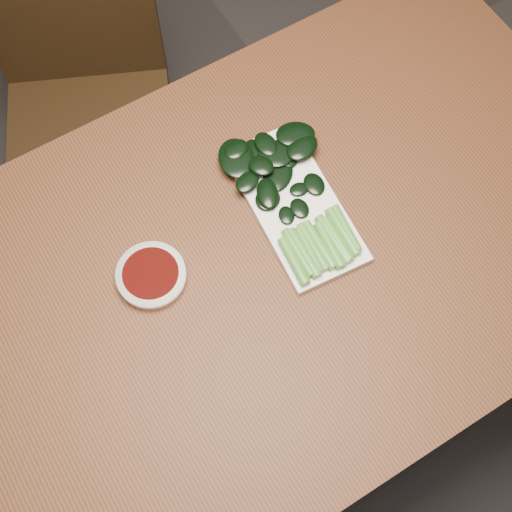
{
  "coord_description": "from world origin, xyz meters",
  "views": [
    {
      "loc": [
        -0.23,
        -0.4,
        1.85
      ],
      "look_at": [
        0.02,
        0.01,
        0.76
      ],
      "focal_mm": 50.0,
      "sensor_mm": 36.0,
      "label": 1
    }
  ],
  "objects_px": {
    "serving_plate": "(295,205)",
    "sauce_bowl": "(151,276)",
    "gai_lan": "(290,194)",
    "table": "(250,283)",
    "chair_far": "(85,97)"
  },
  "relations": [
    {
      "from": "chair_far",
      "to": "sauce_bowl",
      "type": "xyz_separation_m",
      "value": [
        -0.1,
        -0.59,
        0.28
      ]
    },
    {
      "from": "table",
      "to": "chair_far",
      "type": "height_order",
      "value": "chair_far"
    },
    {
      "from": "table",
      "to": "sauce_bowl",
      "type": "relative_size",
      "value": 12.14
    },
    {
      "from": "sauce_bowl",
      "to": "serving_plate",
      "type": "relative_size",
      "value": 0.37
    },
    {
      "from": "chair_far",
      "to": "serving_plate",
      "type": "xyz_separation_m",
      "value": [
        0.17,
        -0.61,
        0.27
      ]
    },
    {
      "from": "sauce_bowl",
      "to": "gai_lan",
      "type": "relative_size",
      "value": 0.36
    },
    {
      "from": "table",
      "to": "gai_lan",
      "type": "distance_m",
      "value": 0.17
    },
    {
      "from": "table",
      "to": "chair_far",
      "type": "distance_m",
      "value": 0.69
    },
    {
      "from": "chair_far",
      "to": "serving_plate",
      "type": "relative_size",
      "value": 2.86
    },
    {
      "from": "serving_plate",
      "to": "table",
      "type": "bearing_deg",
      "value": -155.9
    },
    {
      "from": "serving_plate",
      "to": "gai_lan",
      "type": "height_order",
      "value": "gai_lan"
    },
    {
      "from": "table",
      "to": "serving_plate",
      "type": "height_order",
      "value": "serving_plate"
    },
    {
      "from": "gai_lan",
      "to": "table",
      "type": "bearing_deg",
      "value": -150.37
    },
    {
      "from": "serving_plate",
      "to": "sauce_bowl",
      "type": "bearing_deg",
      "value": 177.83
    },
    {
      "from": "gai_lan",
      "to": "serving_plate",
      "type": "bearing_deg",
      "value": -86.52
    }
  ]
}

